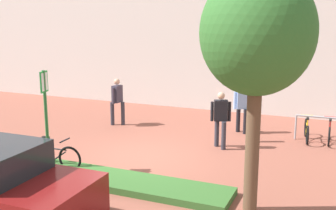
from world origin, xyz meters
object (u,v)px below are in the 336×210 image
object	(u,v)px
parking_sign_post	(46,107)
person_suited_navy	(117,99)
person_suited_dark	(221,116)
bike_rack_cluster	(329,132)
bollard_steel	(255,128)
tree_sidewalk	(257,35)
person_shirt_blue	(242,105)
bike_at_sign	(53,156)

from	to	relation	value
parking_sign_post	person_suited_navy	xyz separation A→B (m)	(-0.79, 4.87, -0.71)
person_suited_navy	person_suited_dark	bearing A→B (deg)	-15.95
bike_rack_cluster	bollard_steel	bearing A→B (deg)	-158.87
tree_sidewalk	person_suited_navy	world-z (taller)	tree_sidewalk
person_shirt_blue	person_suited_navy	world-z (taller)	same
tree_sidewalk	bollard_steel	world-z (taller)	tree_sidewalk
person_suited_dark	bike_at_sign	bearing A→B (deg)	-135.76
bollard_steel	person_suited_dark	bearing A→B (deg)	-129.61
bike_rack_cluster	person_suited_navy	size ratio (longest dim) A/B	1.23
tree_sidewalk	bike_at_sign	size ratio (longest dim) A/B	2.84
bike_rack_cluster	person_suited_dark	distance (m)	3.61
bike_rack_cluster	person_suited_navy	world-z (taller)	person_suited_navy
person_shirt_blue	person_suited_navy	distance (m)	4.50
tree_sidewalk	person_suited_navy	bearing A→B (deg)	139.94
bike_at_sign	parking_sign_post	bearing A→B (deg)	-75.04
person_suited_navy	person_suited_dark	world-z (taller)	same
person_shirt_blue	person_suited_navy	xyz separation A→B (m)	(-4.44, -0.71, 0.00)
person_suited_navy	person_shirt_blue	bearing A→B (deg)	9.08
bike_at_sign	person_shirt_blue	xyz separation A→B (m)	(3.72, 5.33, 0.63)
parking_sign_post	bike_rack_cluster	world-z (taller)	parking_sign_post
bike_at_sign	bike_rack_cluster	bearing A→B (deg)	38.98
person_suited_navy	bike_at_sign	bearing A→B (deg)	-81.10
tree_sidewalk	person_suited_dark	world-z (taller)	tree_sidewalk
person_shirt_blue	person_suited_dark	world-z (taller)	same
person_suited_dark	person_shirt_blue	bearing A→B (deg)	83.62
bike_at_sign	person_suited_dark	distance (m)	4.93
bike_rack_cluster	tree_sidewalk	bearing A→B (deg)	-103.11
bollard_steel	tree_sidewalk	bearing A→B (deg)	-79.94
person_suited_dark	bollard_steel	bearing A→B (deg)	50.39
tree_sidewalk	person_shirt_blue	size ratio (longest dim) A/B	2.78
bollard_steel	parking_sign_post	bearing A→B (deg)	-132.49
bike_rack_cluster	person_suited_dark	size ratio (longest dim) A/B	1.23
bike_at_sign	bike_rack_cluster	size ratio (longest dim) A/B	0.80
bike_at_sign	person_suited_dark	size ratio (longest dim) A/B	0.98
parking_sign_post	person_shirt_blue	size ratio (longest dim) A/B	1.52
parking_sign_post	bike_at_sign	bearing A→B (deg)	104.96
bike_at_sign	person_shirt_blue	size ratio (longest dim) A/B	0.98
tree_sidewalk	person_suited_navy	distance (m)	8.16
tree_sidewalk	parking_sign_post	distance (m)	5.47
parking_sign_post	bollard_steel	world-z (taller)	parking_sign_post
parking_sign_post	bollard_steel	distance (m)	6.48
tree_sidewalk	parking_sign_post	bearing A→B (deg)	178.63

